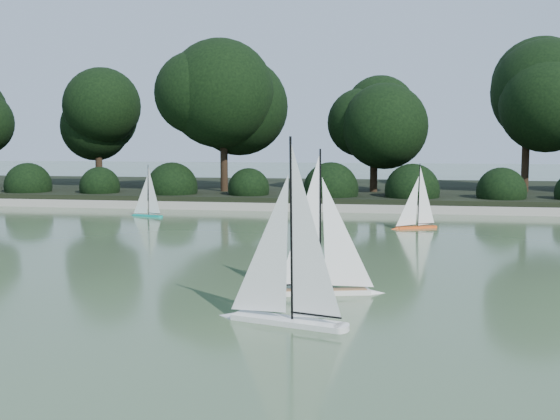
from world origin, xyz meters
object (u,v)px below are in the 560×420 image
Objects in this scene: sailboat_white_a at (277,292)px; sailboat_orange at (413,218)px; sailboat_teal at (145,208)px; sailboat_white_b at (333,271)px.

sailboat_orange is at bearing 79.14° from sailboat_white_a.
sailboat_white_b is at bearing -55.32° from sailboat_teal.
sailboat_white_a is 7.40m from sailboat_orange.
sailboat_white_a reaches higher than sailboat_white_b.
sailboat_white_a reaches higher than sailboat_orange.
sailboat_white_a is 1.41× the size of sailboat_orange.
sailboat_orange is 5.98m from sailboat_teal.
sailboat_white_a is at bearing -61.90° from sailboat_teal.
sailboat_white_a is 1.38m from sailboat_white_b.
sailboat_white_b reaches higher than sailboat_teal.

